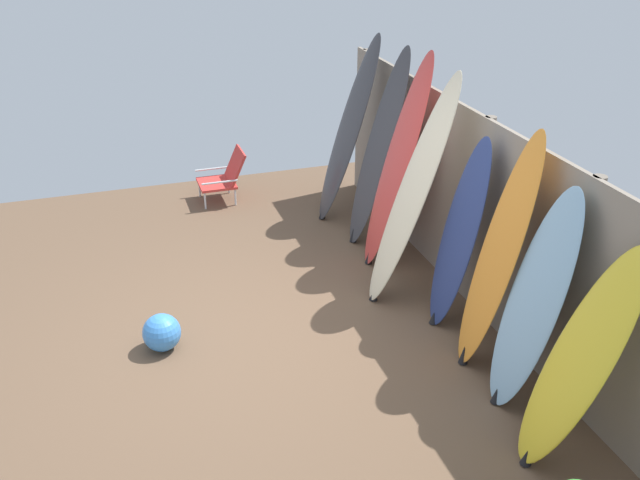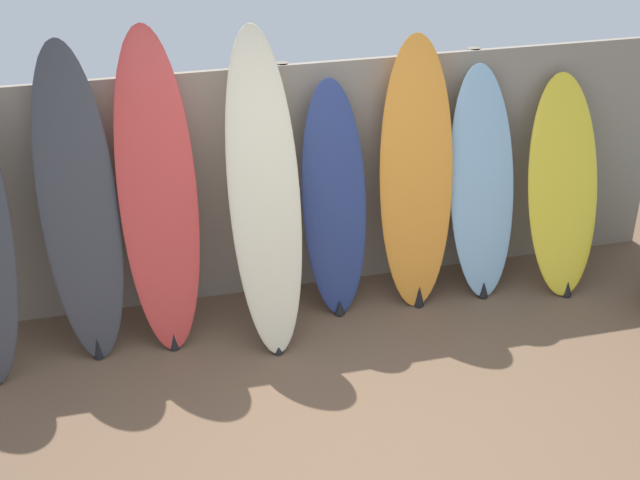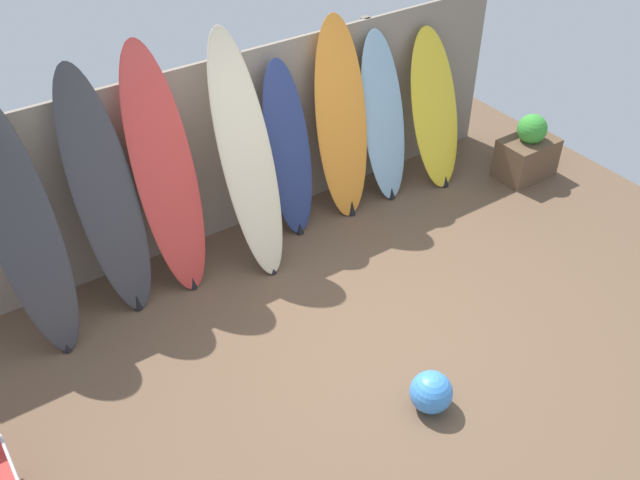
# 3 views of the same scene
# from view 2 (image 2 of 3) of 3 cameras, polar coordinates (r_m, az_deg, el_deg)

# --- Properties ---
(ground) EXTENTS (7.68, 7.68, 0.00)m
(ground) POSITION_cam_2_polar(r_m,az_deg,el_deg) (5.52, 2.39, -13.61)
(ground) COLOR brown
(fence_back) EXTENTS (6.08, 0.11, 1.80)m
(fence_back) POSITION_cam_2_polar(r_m,az_deg,el_deg) (6.64, -2.25, 3.75)
(fence_back) COLOR gray
(fence_back) RESTS_ON ground
(surfboard_charcoal_1) EXTENTS (0.56, 0.66, 2.13)m
(surfboard_charcoal_1) POSITION_cam_2_polar(r_m,az_deg,el_deg) (6.15, -15.16, 2.02)
(surfboard_charcoal_1) COLOR #38383D
(surfboard_charcoal_1) RESTS_ON ground
(surfboard_red_2) EXTENTS (0.53, 0.64, 2.19)m
(surfboard_red_2) POSITION_cam_2_polar(r_m,az_deg,el_deg) (6.12, -10.33, 2.82)
(surfboard_red_2) COLOR #D13D38
(surfboard_red_2) RESTS_ON ground
(surfboard_cream_3) EXTENTS (0.50, 0.82, 2.17)m
(surfboard_cream_3) POSITION_cam_2_polar(r_m,az_deg,el_deg) (6.05, -3.58, 2.90)
(surfboard_cream_3) COLOR beige
(surfboard_cream_3) RESTS_ON ground
(surfboard_navy_4) EXTENTS (0.49, 0.44, 1.74)m
(surfboard_navy_4) POSITION_cam_2_polar(r_m,az_deg,el_deg) (6.43, 0.93, 2.45)
(surfboard_navy_4) COLOR navy
(surfboard_navy_4) RESTS_ON ground
(surfboard_orange_5) EXTENTS (0.61, 0.57, 2.00)m
(surfboard_orange_5) POSITION_cam_2_polar(r_m,az_deg,el_deg) (6.54, 6.18, 4.01)
(surfboard_orange_5) COLOR orange
(surfboard_orange_5) RESTS_ON ground
(surfboard_skyblue_6) EXTENTS (0.54, 0.52, 1.74)m
(surfboard_skyblue_6) POSITION_cam_2_polar(r_m,az_deg,el_deg) (6.78, 10.32, 3.44)
(surfboard_skyblue_6) COLOR #8CB7D6
(surfboard_skyblue_6) RESTS_ON ground
(surfboard_yellow_7) EXTENTS (0.63, 0.74, 1.63)m
(surfboard_yellow_7) POSITION_cam_2_polar(r_m,az_deg,el_deg) (7.02, 15.28, 3.30)
(surfboard_yellow_7) COLOR yellow
(surfboard_yellow_7) RESTS_ON ground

